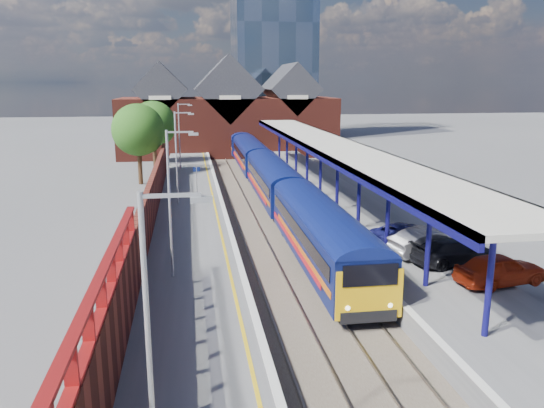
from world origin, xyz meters
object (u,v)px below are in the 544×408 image
Objects in this scene: lamp_post_d at (181,133)px; parked_car_blue at (404,233)px; platform_sign at (197,177)px; train at (261,164)px; parked_car_red at (500,269)px; parked_car_silver at (431,242)px; lamp_post_c at (178,152)px; lamp_post_b at (172,195)px; parked_car_dark at (453,252)px; lamp_post_a at (154,331)px.

parked_car_blue is (12.98, -28.57, -3.40)m from lamp_post_d.
train is at bearing 55.78° from platform_sign.
platform_sign is 0.58× the size of parked_car_red.
parked_car_red is at bearing -67.30° from lamp_post_d.
parked_car_silver reaches higher than parked_car_blue.
train is at bearing 55.77° from lamp_post_c.
parked_car_blue is (-0.51, 2.40, -0.16)m from parked_car_silver.
lamp_post_c is 18.38m from parked_car_blue.
lamp_post_b is 1.63× the size of parked_car_red.
parked_car_silver is 1.01× the size of parked_car_dark.
lamp_post_d is at bearing 12.47° from parked_car_red.
lamp_post_a is (-7.86, -41.55, 2.87)m from train.
parked_car_blue is (12.98, 3.43, -3.40)m from lamp_post_b.
parked_car_red is (6.93, -30.90, -0.39)m from train.
lamp_post_d is at bearing 90.00° from lamp_post_a.
platform_sign reaches higher than train.
platform_sign is 20.87m from parked_car_silver.
platform_sign reaches higher than parked_car_red.
parked_car_red is 0.95× the size of parked_car_dark.
parked_car_blue is at bearing 0.00° from parked_car_silver.
platform_sign is at bearing 23.61° from parked_car_silver.
parked_car_blue is at bearing 3.43° from parked_car_dark.
parked_car_silver is 2.45m from parked_car_blue.
lamp_post_b is at bearing -90.00° from lamp_post_d.
parked_car_blue is (12.98, 17.43, -3.40)m from lamp_post_a.
lamp_post_b is 32.00m from lamp_post_d.
lamp_post_d is 1.63× the size of parked_car_blue.
lamp_post_a is 14.00m from lamp_post_b.
parked_car_dark is at bearing 4.19° from parked_car_red.
parked_car_silver is (13.48, -14.97, -3.24)m from lamp_post_c.
parked_car_silver is 1.51m from parked_car_dark.
lamp_post_c is 2.80× the size of platform_sign.
parked_car_dark is (14.02, -32.38, -3.34)m from lamp_post_d.
lamp_post_a reaches higher than train.
lamp_post_a is 2.80× the size of platform_sign.
parked_car_red is 3.07m from parked_car_dark.
lamp_post_d is (-7.86, 4.45, 2.87)m from train.
lamp_post_b is 1.00× the size of lamp_post_d.
parked_car_blue is (-1.81, 6.77, -0.14)m from parked_car_red.
parked_car_silver is 1.07× the size of parked_car_blue.
lamp_post_a is 1.55× the size of parked_car_dark.
platform_sign is 25.24m from parked_car_red.
lamp_post_c reaches higher than parked_car_silver.
parked_car_silver is at bearing 172.12° from parked_car_blue.
lamp_post_b and lamp_post_d have the same top height.
lamp_post_b is 18.20m from platform_sign.
lamp_post_a is 1.00× the size of lamp_post_d.
lamp_post_c is 1.00× the size of lamp_post_d.
lamp_post_b is 1.00× the size of lamp_post_c.
lamp_post_a is 19.83m from parked_car_dark.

